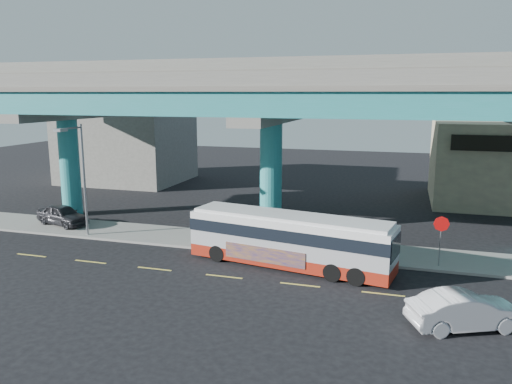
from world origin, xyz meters
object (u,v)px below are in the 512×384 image
(parked_car, at_px, (62,215))
(stop_sign, at_px, (441,230))
(sedan, at_px, (465,311))
(street_lamp, at_px, (78,164))
(transit_bus, at_px, (290,238))

(parked_car, xyz_separation_m, stop_sign, (25.09, -1.52, 1.29))
(sedan, bearing_deg, parked_car, 47.56)
(stop_sign, bearing_deg, street_lamp, -159.64)
(transit_bus, xyz_separation_m, street_lamp, (-14.06, 1.26, 3.30))
(stop_sign, bearing_deg, transit_bus, -147.30)
(sedan, bearing_deg, street_lamp, 50.24)
(transit_bus, xyz_separation_m, sedan, (8.40, -5.14, -0.84))
(parked_car, xyz_separation_m, street_lamp, (3.23, -2.24, 4.03))
(parked_car, bearing_deg, transit_bus, -85.68)
(sedan, height_order, parked_car, parked_car)
(transit_bus, bearing_deg, street_lamp, -174.81)
(transit_bus, xyz_separation_m, parked_car, (-17.29, 3.50, -0.73))
(transit_bus, xyz_separation_m, stop_sign, (7.81, 1.98, 0.56))
(street_lamp, bearing_deg, sedan, -15.90)
(transit_bus, distance_m, street_lamp, 14.50)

